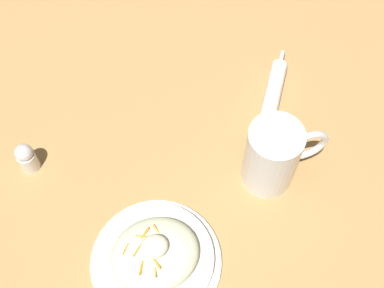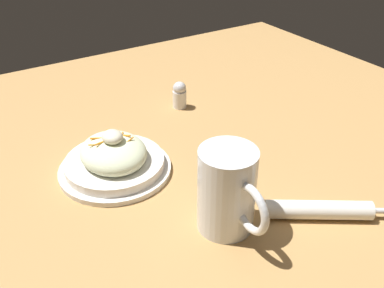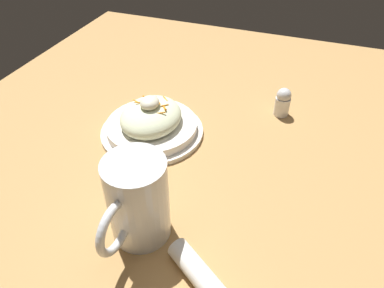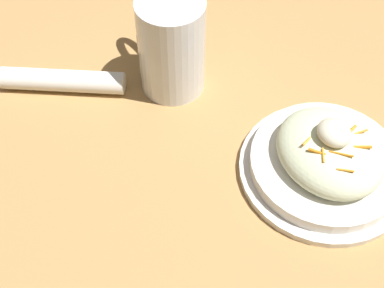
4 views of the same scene
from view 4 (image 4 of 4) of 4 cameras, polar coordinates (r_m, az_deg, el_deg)
The scene contains 4 objects.
ground_plane at distance 0.70m, azimuth -3.75°, elevation -6.41°, with size 1.43×1.43×0.00m, color #B2844C.
salad_plate at distance 0.73m, azimuth 14.11°, elevation -1.57°, with size 0.23×0.23×0.10m.
beer_mug at distance 0.79m, azimuth -2.23°, elevation 10.17°, with size 0.16×0.10×0.15m.
napkin_roll at distance 0.84m, azimuth -13.64°, elevation 6.56°, with size 0.14×0.20×0.03m.
Camera 4 is at (-0.34, 0.14, 0.60)m, focal length 50.40 mm.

